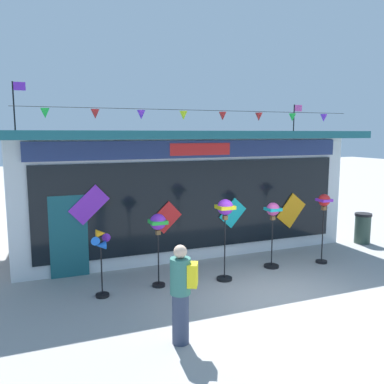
{
  "coord_description": "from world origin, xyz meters",
  "views": [
    {
      "loc": [
        -4.78,
        -6.92,
        3.46
      ],
      "look_at": [
        -0.76,
        2.99,
        1.91
      ],
      "focal_mm": 38.01,
      "sensor_mm": 36.0,
      "label": 1
    }
  ],
  "objects_px": {
    "kite_shop_building": "(174,187)",
    "wind_spinner_far_left": "(101,249)",
    "wind_spinner_right": "(324,208)",
    "wind_spinner_center_left": "(225,216)",
    "person_near_camera": "(182,292)",
    "trash_bin": "(363,228)",
    "wind_spinner_center_right": "(273,219)",
    "wind_spinner_left": "(158,228)"
  },
  "relations": [
    {
      "from": "wind_spinner_center_left",
      "to": "person_near_camera",
      "type": "xyz_separation_m",
      "value": [
        -1.98,
        -2.36,
        -0.66
      ]
    },
    {
      "from": "wind_spinner_left",
      "to": "wind_spinner_right",
      "type": "height_order",
      "value": "wind_spinner_right"
    },
    {
      "from": "wind_spinner_far_left",
      "to": "wind_spinner_left",
      "type": "bearing_deg",
      "value": 6.57
    },
    {
      "from": "wind_spinner_far_left",
      "to": "person_near_camera",
      "type": "height_order",
      "value": "person_near_camera"
    },
    {
      "from": "wind_spinner_center_left",
      "to": "trash_bin",
      "type": "distance_m",
      "value": 5.79
    },
    {
      "from": "wind_spinner_far_left",
      "to": "wind_spinner_left",
      "type": "distance_m",
      "value": 1.34
    },
    {
      "from": "wind_spinner_right",
      "to": "wind_spinner_far_left",
      "type": "bearing_deg",
      "value": -178.76
    },
    {
      "from": "wind_spinner_center_right",
      "to": "kite_shop_building",
      "type": "bearing_deg",
      "value": 114.12
    },
    {
      "from": "wind_spinner_right",
      "to": "person_near_camera",
      "type": "distance_m",
      "value": 5.62
    },
    {
      "from": "wind_spinner_far_left",
      "to": "person_near_camera",
      "type": "xyz_separation_m",
      "value": [
        0.89,
        -2.42,
        -0.17
      ]
    },
    {
      "from": "wind_spinner_far_left",
      "to": "wind_spinner_right",
      "type": "xyz_separation_m",
      "value": [
        5.87,
        0.13,
        0.43
      ]
    },
    {
      "from": "wind_spinner_center_left",
      "to": "wind_spinner_center_right",
      "type": "relative_size",
      "value": 1.14
    },
    {
      "from": "kite_shop_building",
      "to": "person_near_camera",
      "type": "bearing_deg",
      "value": -108.41
    },
    {
      "from": "trash_bin",
      "to": "wind_spinner_center_right",
      "type": "bearing_deg",
      "value": -166.66
    },
    {
      "from": "wind_spinner_far_left",
      "to": "wind_spinner_left",
      "type": "xyz_separation_m",
      "value": [
        1.29,
        0.15,
        0.31
      ]
    },
    {
      "from": "kite_shop_building",
      "to": "wind_spinner_center_left",
      "type": "distance_m",
      "value": 3.72
    },
    {
      "from": "wind_spinner_center_left",
      "to": "person_near_camera",
      "type": "distance_m",
      "value": 3.15
    },
    {
      "from": "wind_spinner_left",
      "to": "wind_spinner_center_right",
      "type": "bearing_deg",
      "value": 3.07
    },
    {
      "from": "kite_shop_building",
      "to": "wind_spinner_left",
      "type": "relative_size",
      "value": 5.89
    },
    {
      "from": "wind_spinner_left",
      "to": "wind_spinner_center_right",
      "type": "relative_size",
      "value": 0.99
    },
    {
      "from": "kite_shop_building",
      "to": "wind_spinner_far_left",
      "type": "distance_m",
      "value": 4.74
    },
    {
      "from": "wind_spinner_center_left",
      "to": "person_near_camera",
      "type": "height_order",
      "value": "wind_spinner_center_left"
    },
    {
      "from": "trash_bin",
      "to": "wind_spinner_far_left",
      "type": "bearing_deg",
      "value": -171.46
    },
    {
      "from": "wind_spinner_right",
      "to": "person_near_camera",
      "type": "bearing_deg",
      "value": -152.96
    },
    {
      "from": "trash_bin",
      "to": "wind_spinner_right",
      "type": "bearing_deg",
      "value": -155.86
    },
    {
      "from": "kite_shop_building",
      "to": "wind_spinner_right",
      "type": "relative_size",
      "value": 5.29
    },
    {
      "from": "wind_spinner_center_right",
      "to": "wind_spinner_right",
      "type": "relative_size",
      "value": 0.91
    },
    {
      "from": "wind_spinner_center_right",
      "to": "trash_bin",
      "type": "relative_size",
      "value": 1.79
    },
    {
      "from": "kite_shop_building",
      "to": "person_near_camera",
      "type": "distance_m",
      "value": 6.47
    },
    {
      "from": "wind_spinner_center_right",
      "to": "person_near_camera",
      "type": "bearing_deg",
      "value": -142.21
    },
    {
      "from": "wind_spinner_right",
      "to": "trash_bin",
      "type": "xyz_separation_m",
      "value": [
        2.53,
        1.14,
        -1.0
      ]
    },
    {
      "from": "wind_spinner_far_left",
      "to": "trash_bin",
      "type": "xyz_separation_m",
      "value": [
        8.41,
        1.26,
        -0.57
      ]
    },
    {
      "from": "kite_shop_building",
      "to": "person_near_camera",
      "type": "relative_size",
      "value": 5.91
    },
    {
      "from": "person_near_camera",
      "to": "wind_spinner_far_left",
      "type": "bearing_deg",
      "value": -132.23
    },
    {
      "from": "wind_spinner_center_right",
      "to": "trash_bin",
      "type": "distance_m",
      "value": 4.18
    },
    {
      "from": "wind_spinner_far_left",
      "to": "wind_spinner_center_left",
      "type": "xyz_separation_m",
      "value": [
        2.87,
        -0.05,
        0.49
      ]
    },
    {
      "from": "kite_shop_building",
      "to": "person_near_camera",
      "type": "xyz_separation_m",
      "value": [
        -2.02,
        -6.08,
        -0.9
      ]
    },
    {
      "from": "wind_spinner_center_left",
      "to": "trash_bin",
      "type": "relative_size",
      "value": 2.04
    },
    {
      "from": "wind_spinner_left",
      "to": "trash_bin",
      "type": "xyz_separation_m",
      "value": [
        7.11,
        1.11,
        -0.88
      ]
    },
    {
      "from": "wind_spinner_left",
      "to": "wind_spinner_right",
      "type": "bearing_deg",
      "value": -0.28
    },
    {
      "from": "person_near_camera",
      "to": "wind_spinner_center_right",
      "type": "bearing_deg",
      "value": 155.3
    },
    {
      "from": "kite_shop_building",
      "to": "wind_spinner_right",
      "type": "distance_m",
      "value": 4.62
    }
  ]
}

